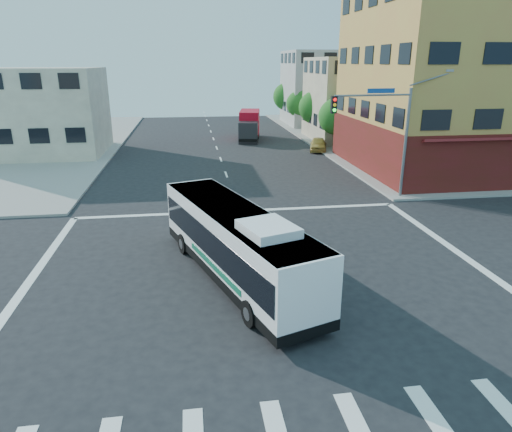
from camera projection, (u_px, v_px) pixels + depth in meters
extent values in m
plane|color=black|center=(265.00, 283.00, 18.48)|extent=(120.00, 120.00, 0.00)
cube|color=gray|center=(499.00, 134.00, 56.05)|extent=(50.00, 50.00, 0.15)
cube|color=#B49340|center=(475.00, 82.00, 36.31)|extent=(18.00, 15.00, 14.00)
cube|color=maroon|center=(466.00, 144.00, 37.92)|extent=(18.09, 15.08, 4.00)
cube|color=#C4B796|center=(365.00, 99.00, 51.23)|extent=(12.00, 10.00, 9.00)
cube|color=#A9A9A4|center=(329.00, 88.00, 64.20)|extent=(12.00, 10.00, 10.00)
cube|color=beige|center=(36.00, 112.00, 43.00)|extent=(12.00, 10.00, 8.00)
cylinder|color=slate|center=(405.00, 145.00, 28.96)|extent=(0.18, 0.18, 7.00)
cylinder|color=slate|center=(373.00, 95.00, 27.39)|extent=(5.01, 0.62, 0.12)
cube|color=black|center=(334.00, 105.00, 26.98)|extent=(0.32, 0.30, 1.00)
sphere|color=#FF0C0C|center=(335.00, 100.00, 26.72)|extent=(0.20, 0.20, 0.20)
sphere|color=yellow|center=(335.00, 105.00, 26.82)|extent=(0.20, 0.20, 0.20)
sphere|color=#19FF33|center=(334.00, 110.00, 26.91)|extent=(0.20, 0.20, 0.20)
cube|color=navy|center=(381.00, 91.00, 27.43)|extent=(1.80, 0.22, 0.28)
cube|color=gray|center=(449.00, 70.00, 28.09)|extent=(0.50, 0.22, 0.14)
cylinder|color=#3D2A16|center=(335.00, 141.00, 46.03)|extent=(0.28, 0.28, 1.92)
sphere|color=#1A5C1A|center=(336.00, 116.00, 45.26)|extent=(3.60, 3.60, 3.60)
sphere|color=#1A5C1A|center=(342.00, 107.00, 44.75)|extent=(2.52, 2.52, 2.52)
cylinder|color=#3D2A16|center=(314.00, 129.00, 53.52)|extent=(0.28, 0.28, 1.99)
sphere|color=#1A5C1A|center=(315.00, 107.00, 52.71)|extent=(3.80, 3.80, 3.80)
sphere|color=#1A5C1A|center=(320.00, 99.00, 52.18)|extent=(2.66, 2.66, 2.66)
cylinder|color=#3D2A16|center=(298.00, 121.00, 61.04)|extent=(0.28, 0.28, 1.89)
sphere|color=#1A5C1A|center=(299.00, 104.00, 60.30)|extent=(3.40, 3.40, 3.40)
sphere|color=#1A5C1A|center=(303.00, 97.00, 59.80)|extent=(2.38, 2.38, 2.38)
cylinder|color=#3D2A16|center=(286.00, 114.00, 68.51)|extent=(0.28, 0.28, 2.03)
sphere|color=#1A5C1A|center=(287.00, 97.00, 67.68)|extent=(4.00, 4.00, 4.00)
sphere|color=#1A5C1A|center=(290.00, 90.00, 67.13)|extent=(2.80, 2.80, 2.80)
cube|color=black|center=(236.00, 267.00, 18.73)|extent=(5.72, 11.10, 0.41)
cube|color=white|center=(236.00, 242.00, 18.38)|extent=(5.70, 11.07, 2.59)
cube|color=black|center=(236.00, 238.00, 18.33)|extent=(5.64, 10.78, 1.14)
cube|color=black|center=(191.00, 205.00, 22.91)|extent=(2.04, 0.74, 1.23)
cube|color=#E5590C|center=(190.00, 187.00, 22.64)|extent=(1.66, 0.60, 0.25)
cube|color=white|center=(235.00, 213.00, 17.98)|extent=(5.58, 10.85, 0.11)
cube|color=white|center=(268.00, 229.00, 15.61)|extent=(2.18, 2.41, 0.33)
cube|color=#106545|center=(213.00, 267.00, 17.70)|extent=(1.62, 4.74, 0.25)
cube|color=#106545|center=(266.00, 256.00, 18.71)|extent=(1.62, 4.74, 0.25)
cylinder|color=black|center=(184.00, 244.00, 21.22)|extent=(0.56, 0.98, 0.95)
cylinder|color=#99999E|center=(181.00, 244.00, 21.17)|extent=(0.19, 0.46, 0.47)
cylinder|color=black|center=(226.00, 236.00, 22.16)|extent=(0.56, 0.98, 0.95)
cylinder|color=#99999E|center=(229.00, 235.00, 22.21)|extent=(0.19, 0.46, 0.47)
cylinder|color=black|center=(250.00, 313.00, 15.33)|extent=(0.56, 0.98, 0.95)
cylinder|color=#99999E|center=(247.00, 314.00, 15.28)|extent=(0.19, 0.46, 0.47)
cylinder|color=black|center=(305.00, 299.00, 16.27)|extent=(0.56, 0.98, 0.95)
cylinder|color=#99999E|center=(308.00, 298.00, 16.32)|extent=(0.19, 0.46, 0.47)
cube|color=#222226|center=(248.00, 133.00, 49.86)|extent=(2.36, 2.29, 2.32)
cube|color=black|center=(248.00, 131.00, 48.95)|extent=(1.85, 0.40, 0.89)
cube|color=red|center=(250.00, 122.00, 52.84)|extent=(2.99, 5.29, 2.67)
cube|color=black|center=(249.00, 136.00, 52.27)|extent=(3.19, 7.36, 0.27)
cylinder|color=black|center=(240.00, 139.00, 50.29)|extent=(0.40, 0.92, 0.89)
cylinder|color=black|center=(257.00, 139.00, 50.23)|extent=(0.40, 0.92, 0.89)
cylinder|color=black|center=(241.00, 135.00, 52.73)|extent=(0.40, 0.92, 0.89)
cylinder|color=black|center=(258.00, 135.00, 52.68)|extent=(0.40, 0.92, 0.89)
cylinder|color=black|center=(243.00, 133.00, 54.84)|extent=(0.40, 0.92, 0.89)
cylinder|color=black|center=(258.00, 133.00, 54.78)|extent=(0.40, 0.92, 0.89)
imported|color=gold|center=(318.00, 144.00, 45.76)|extent=(2.56, 4.16, 1.32)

